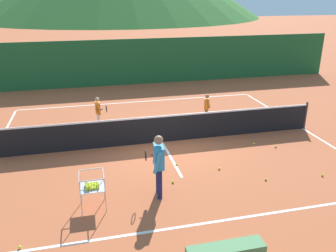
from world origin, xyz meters
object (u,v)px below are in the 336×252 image
(student_1, at_px, (207,106))
(tennis_ball_4, at_px, (176,164))
(tennis_ball_6, at_px, (266,179))
(tennis_ball_5, at_px, (322,175))
(tennis_ball_3, at_px, (173,182))
(tennis_ball_2, at_px, (276,147))
(tennis_ball_8, at_px, (219,169))
(instructor, at_px, (158,160))
(student_0, at_px, (98,110))
(tennis_ball_1, at_px, (254,144))
(tennis_net, at_px, (162,129))
(ball_cart, at_px, (92,186))
(tennis_ball_0, at_px, (20,247))

(student_1, bearing_deg, tennis_ball_4, -122.76)
(tennis_ball_6, bearing_deg, tennis_ball_5, -5.71)
(student_1, height_order, tennis_ball_3, student_1)
(tennis_ball_2, relative_size, tennis_ball_8, 1.00)
(tennis_ball_5, bearing_deg, instructor, 178.38)
(student_0, distance_m, tennis_ball_1, 5.86)
(tennis_ball_3, bearing_deg, tennis_ball_6, -10.42)
(tennis_ball_1, xyz_separation_m, tennis_ball_6, (-0.80, -2.31, 0.00))
(student_1, bearing_deg, tennis_net, -146.00)
(tennis_ball_2, bearing_deg, tennis_ball_3, -159.80)
(tennis_net, height_order, tennis_ball_2, tennis_net)
(ball_cart, bearing_deg, tennis_ball_3, 16.84)
(tennis_ball_1, relative_size, tennis_ball_5, 1.00)
(tennis_ball_2, bearing_deg, instructor, -156.30)
(tennis_ball_5, distance_m, tennis_ball_8, 2.90)
(tennis_ball_0, bearing_deg, tennis_ball_6, 12.17)
(tennis_ball_1, relative_size, tennis_ball_3, 1.00)
(tennis_net, bearing_deg, tennis_ball_5, -41.34)
(student_1, height_order, tennis_ball_0, student_1)
(tennis_ball_0, distance_m, tennis_ball_4, 4.93)
(tennis_ball_0, height_order, tennis_ball_3, same)
(student_1, xyz_separation_m, tennis_ball_8, (-0.93, -3.81, -0.68))
(ball_cart, height_order, tennis_ball_8, ball_cart)
(tennis_ball_1, bearing_deg, tennis_ball_4, -164.06)
(tennis_net, xyz_separation_m, tennis_ball_8, (1.20, -2.37, -0.47))
(tennis_ball_3, bearing_deg, student_1, 59.96)
(tennis_ball_1, distance_m, tennis_ball_5, 2.63)
(ball_cart, height_order, tennis_ball_2, ball_cart)
(tennis_ball_3, distance_m, tennis_ball_5, 4.27)
(student_1, xyz_separation_m, ball_cart, (-4.61, -4.88, -0.13))
(tennis_ball_1, height_order, tennis_ball_3, same)
(tennis_ball_5, bearing_deg, tennis_ball_6, 174.29)
(student_1, bearing_deg, student_0, 173.42)
(instructor, relative_size, tennis_ball_6, 24.37)
(tennis_ball_0, height_order, tennis_ball_2, same)
(instructor, height_order, tennis_ball_4, instructor)
(instructor, height_order, tennis_ball_2, instructor)
(student_1, bearing_deg, tennis_ball_5, -69.93)
(tennis_ball_2, distance_m, tennis_ball_3, 4.20)
(student_0, distance_m, tennis_ball_5, 8.02)
(student_1, height_order, tennis_ball_1, student_1)
(tennis_net, xyz_separation_m, tennis_ball_0, (-4.01, -4.61, -0.47))
(tennis_ball_0, height_order, tennis_ball_4, same)
(student_1, distance_m, tennis_ball_2, 3.23)
(student_1, relative_size, tennis_ball_0, 17.50)
(tennis_ball_4, xyz_separation_m, tennis_ball_5, (3.86, -1.63, 0.00))
(tennis_net, relative_size, tennis_ball_6, 165.07)
(tennis_ball_0, bearing_deg, student_1, 44.57)
(instructor, distance_m, student_1, 5.58)
(tennis_ball_2, bearing_deg, tennis_ball_4, -172.72)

